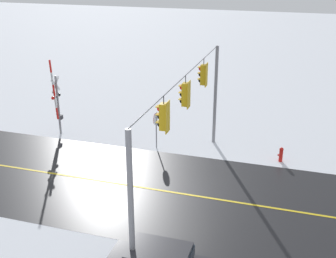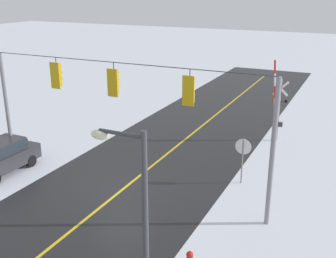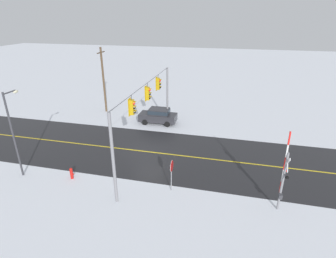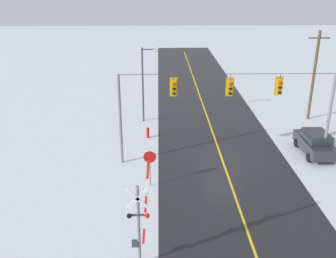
% 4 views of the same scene
% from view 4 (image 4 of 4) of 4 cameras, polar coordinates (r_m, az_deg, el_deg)
% --- Properties ---
extents(ground_plane, '(160.00, 160.00, 0.00)m').
position_cam_4_polar(ground_plane, '(27.11, 8.13, -4.75)').
color(ground_plane, silver).
extents(road_asphalt, '(9.00, 80.00, 0.01)m').
position_cam_4_polar(road_asphalt, '(32.53, 6.49, -0.05)').
color(road_asphalt, black).
rests_on(road_asphalt, ground).
extents(lane_centre_line, '(0.14, 72.00, 0.01)m').
position_cam_4_polar(lane_centre_line, '(32.53, 6.49, -0.04)').
color(lane_centre_line, gold).
rests_on(lane_centre_line, ground).
extents(signal_span, '(14.20, 0.47, 6.22)m').
position_cam_4_polar(signal_span, '(25.51, 8.70, 3.84)').
color(signal_span, gray).
rests_on(signal_span, ground).
extents(stop_sign, '(0.80, 0.09, 2.35)m').
position_cam_4_polar(stop_sign, '(23.11, -2.73, -4.69)').
color(stop_sign, gray).
rests_on(stop_sign, ground).
extents(railroad_crossing, '(1.03, 0.31, 5.13)m').
position_cam_4_polar(railroad_crossing, '(16.82, -4.26, -13.32)').
color(railroad_crossing, gray).
rests_on(railroad_crossing, ground).
extents(parked_car_charcoal, '(1.84, 4.21, 1.74)m').
position_cam_4_polar(parked_car_charcoal, '(29.44, 21.04, -1.82)').
color(parked_car_charcoal, '#2D2D33').
rests_on(parked_car_charcoal, ground).
extents(streetlamp_near, '(1.39, 0.28, 6.50)m').
position_cam_4_polar(streetlamp_near, '(33.17, -3.42, 7.59)').
color(streetlamp_near, '#38383D').
rests_on(streetlamp_near, ground).
extents(fire_hydrant, '(0.24, 0.31, 0.88)m').
position_cam_4_polar(fire_hydrant, '(30.51, -3.02, -0.50)').
color(fire_hydrant, red).
rests_on(fire_hydrant, ground).
extents(utility_pole, '(1.80, 0.24, 7.81)m').
position_cam_4_polar(utility_pole, '(35.93, 20.86, 7.50)').
color(utility_pole, brown).
rests_on(utility_pole, ground).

